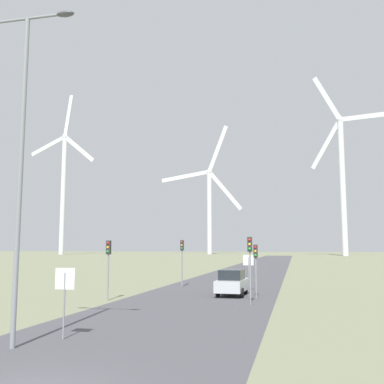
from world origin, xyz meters
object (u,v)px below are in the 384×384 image
stop_sign_near (65,289)px  streetlamp (22,137)px  stop_sign_far (248,266)px  traffic_light_post_mid_right (256,259)px  traffic_light_post_mid_left (182,252)px  traffic_light_post_near_left (108,256)px  traffic_light_post_near_right (250,255)px  wind_turbine_left (209,200)px  car_approaching (232,283)px  wind_turbine_far_left (64,182)px  wind_turbine_center (342,171)px

stop_sign_near → streetlamp: bearing=-117.2°
stop_sign_far → traffic_light_post_mid_right: size_ratio=0.78×
stop_sign_near → traffic_light_post_mid_left: bearing=92.7°
streetlamp → traffic_light_post_mid_right: bearing=68.0°
traffic_light_post_near_left → traffic_light_post_mid_right: bearing=20.2°
traffic_light_post_mid_left → traffic_light_post_near_right: bearing=-57.0°
traffic_light_post_near_left → traffic_light_post_mid_left: (2.27, 10.66, 0.12)m
traffic_light_post_near_left → wind_turbine_left: wind_turbine_left is taller
traffic_light_post_near_left → car_approaching: traffic_light_post_near_left is taller
stop_sign_near → wind_turbine_far_left: bearing=119.1°
wind_turbine_left → traffic_light_post_near_right: bearing=-78.5°
streetlamp → traffic_light_post_mid_right: 18.88m
traffic_light_post_near_left → wind_turbine_far_left: size_ratio=0.05×
stop_sign_near → stop_sign_far: 20.28m
stop_sign_far → traffic_light_post_near_left: (-8.31, -7.92, 0.86)m
streetlamp → stop_sign_far: streetlamp is taller
stop_sign_far → car_approaching: (-0.84, -3.25, -1.06)m
car_approaching → wind_turbine_left: bearing=101.2°
streetlamp → wind_turbine_center: 169.57m
traffic_light_post_near_right → wind_turbine_far_left: wind_turbine_far_left is taller
car_approaching → stop_sign_far: bearing=75.5°
traffic_light_post_near_left → traffic_light_post_mid_right: 9.88m
stop_sign_near → wind_turbine_left: wind_turbine_left is taller
stop_sign_far → car_approaching: stop_sign_far is taller
traffic_light_post_near_right → traffic_light_post_mid_right: (0.05, 3.47, -0.32)m
streetlamp → stop_sign_near: streetlamp is taller
wind_turbine_left → wind_turbine_center: wind_turbine_center is taller
stop_sign_near → wind_turbine_far_left: wind_turbine_far_left is taller
traffic_light_post_near_left → traffic_light_post_near_right: size_ratio=0.95×
traffic_light_post_mid_left → traffic_light_post_mid_right: size_ratio=1.12×
traffic_light_post_near_right → car_approaching: traffic_light_post_near_right is taller
streetlamp → traffic_light_post_near_left: 14.48m
stop_sign_near → car_approaching: (4.12, 16.42, -0.94)m
wind_turbine_far_left → wind_turbine_center: bearing=-2.1°
streetlamp → traffic_light_post_mid_left: 24.59m
traffic_light_post_near_right → wind_turbine_center: wind_turbine_center is taller
stop_sign_near → wind_turbine_center: bearing=80.7°
stop_sign_near → traffic_light_post_mid_right: bearing=68.7°
wind_turbine_far_left → wind_turbine_left: wind_turbine_far_left is taller
stop_sign_far → traffic_light_post_near_left: size_ratio=0.73×
stop_sign_far → wind_turbine_center: 148.74m
streetlamp → wind_turbine_left: wind_turbine_left is taller
stop_sign_far → traffic_light_post_near_right: traffic_light_post_near_right is taller
stop_sign_far → traffic_light_post_near_left: 11.51m
wind_turbine_far_left → wind_turbine_center: 120.70m
stop_sign_far → traffic_light_post_near_left: bearing=-136.4°
stop_sign_near → traffic_light_post_mid_right: 16.30m
car_approaching → wind_turbine_left: 180.77m
traffic_light_post_mid_left → traffic_light_post_mid_right: bearing=-46.0°
traffic_light_post_near_left → traffic_light_post_mid_left: bearing=78.0°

